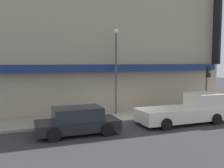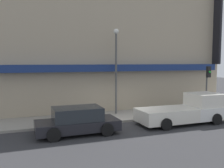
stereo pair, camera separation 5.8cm
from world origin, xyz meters
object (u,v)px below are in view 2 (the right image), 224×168
object	(u,v)px
pickup_truck	(187,110)
street_lamp	(116,62)
fire_hydrant	(54,119)
traffic_light	(208,80)
parked_car	(77,121)

from	to	relation	value
pickup_truck	street_lamp	distance (m)	5.79
street_lamp	fire_hydrant	bearing A→B (deg)	-158.49
pickup_truck	traffic_light	bearing A→B (deg)	30.60
parked_car	traffic_light	bearing A→B (deg)	9.54
fire_hydrant	street_lamp	size ratio (longest dim) A/B	0.11
pickup_truck	street_lamp	world-z (taller)	street_lamp
pickup_truck	street_lamp	xyz separation A→B (m)	(-3.41, 3.55, 3.04)
pickup_truck	street_lamp	size ratio (longest dim) A/B	0.96
fire_hydrant	traffic_light	world-z (taller)	traffic_light
pickup_truck	fire_hydrant	bearing A→B (deg)	168.07
fire_hydrant	traffic_light	xyz separation A→B (m)	(11.00, 0.00, 1.99)
pickup_truck	traffic_light	world-z (taller)	traffic_light
pickup_truck	traffic_light	size ratio (longest dim) A/B	1.71
fire_hydrant	parked_car	bearing A→B (deg)	-60.87
fire_hydrant	street_lamp	world-z (taller)	street_lamp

